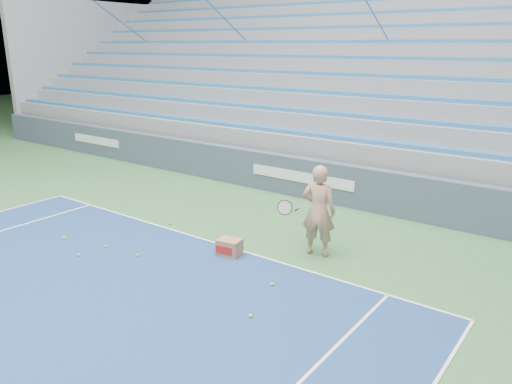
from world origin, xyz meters
TOP-DOWN VIEW (x-y plane):
  - sponsor_barrier at (0.00, 15.88)m, footprint 30.00×0.32m
  - bleachers at (0.00, 21.60)m, footprint 31.00×9.15m
  - tennis_player at (2.28, 12.67)m, footprint 0.99×0.91m
  - ball_box at (0.90, 11.58)m, footprint 0.51×0.42m
  - tennis_ball_0 at (-2.54, 10.10)m, footprint 0.07×0.07m
  - tennis_ball_1 at (-1.42, 10.34)m, footprint 0.07×0.07m
  - tennis_ball_2 at (1.09, 11.76)m, footprint 0.07×0.07m
  - tennis_ball_3 at (-1.35, 12.11)m, footprint 0.07×0.07m
  - tennis_ball_4 at (2.68, 9.93)m, footprint 0.07×0.07m
  - tennis_ball_5 at (-1.48, 9.73)m, footprint 0.07×0.07m
  - tennis_ball_6 at (-0.53, 10.43)m, footprint 0.07×0.07m
  - tennis_ball_7 at (2.34, 11.00)m, footprint 0.07×0.07m

SIDE VIEW (x-z plane):
  - tennis_ball_0 at x=-2.54m, z-range 0.00..0.07m
  - tennis_ball_1 at x=-1.42m, z-range 0.00..0.07m
  - tennis_ball_2 at x=1.09m, z-range 0.00..0.07m
  - tennis_ball_3 at x=-1.35m, z-range 0.00..0.07m
  - tennis_ball_4 at x=2.68m, z-range 0.00..0.07m
  - tennis_ball_5 at x=-1.48m, z-range 0.00..0.07m
  - tennis_ball_6 at x=-0.53m, z-range 0.00..0.07m
  - tennis_ball_7 at x=2.34m, z-range 0.00..0.07m
  - ball_box at x=0.90m, z-range 0.00..0.34m
  - sponsor_barrier at x=0.00m, z-range 0.00..1.10m
  - tennis_player at x=2.28m, z-range 0.00..1.86m
  - bleachers at x=0.00m, z-range -1.29..6.01m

